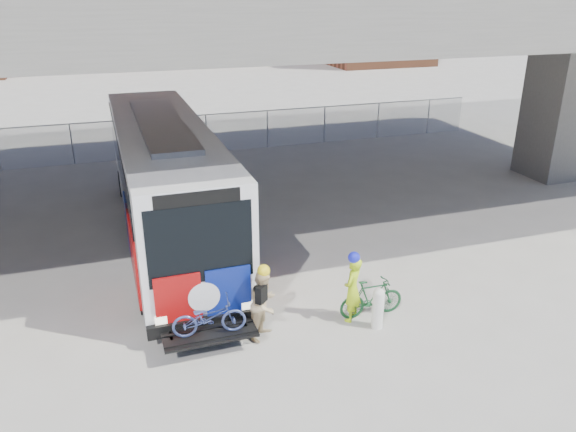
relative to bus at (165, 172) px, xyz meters
name	(u,v)px	position (x,y,z in m)	size (l,w,h in m)	color
ground	(254,264)	(2.00, -2.82, -2.11)	(160.00, 160.00, 0.00)	#9E9991
bus	(165,172)	(0.00, 0.00, 0.00)	(2.67, 12.90, 3.69)	silver
overpass	(214,15)	(2.00, 1.18, 4.43)	(40.00, 16.00, 7.95)	#605E59
chainlink_fence	(185,125)	(2.00, 9.18, -0.69)	(30.00, 0.06, 30.00)	gray
brick_buildings	(138,8)	(3.23, 45.41, 3.31)	(54.00, 22.00, 12.00)	brown
bollard	(378,307)	(3.84, -6.84, -1.57)	(0.26, 0.26, 1.02)	silver
cyclist_hivis	(353,288)	(3.42, -6.34, -1.26)	(0.69, 0.68, 1.77)	#B5DE17
cyclist_tan	(264,303)	(1.28, -6.34, -1.27)	(1.00, 0.99, 1.79)	tan
bike_parked	(371,298)	(3.93, -6.34, -1.63)	(0.45, 1.60, 0.96)	#154322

